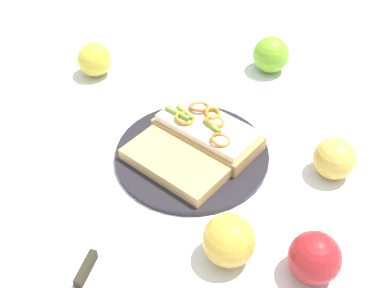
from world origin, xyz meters
TOP-DOWN VIEW (x-y plane):
  - ground_plane at (0.00, 0.00)m, footprint 2.00×2.00m
  - plate at (0.00, 0.00)m, footprint 0.26×0.26m
  - sandwich at (-0.02, 0.03)m, footprint 0.20×0.18m
  - bread_slice_side at (0.02, -0.04)m, footprint 0.20×0.17m
  - apple_0 at (-0.30, -0.12)m, footprint 0.08×0.08m
  - apple_1 at (0.10, 0.21)m, footprint 0.08×0.08m
  - apple_2 at (0.27, 0.09)m, footprint 0.10×0.10m
  - apple_3 at (-0.20, 0.23)m, footprint 0.10×0.10m
  - apple_4 at (0.21, -0.01)m, footprint 0.09×0.09m
  - knife at (0.19, -0.22)m, footprint 0.12×0.08m

SIDE VIEW (x-z plane):
  - ground_plane at x=0.00m, z-range 0.00..0.00m
  - plate at x=0.00m, z-range 0.00..0.01m
  - knife at x=0.19m, z-range 0.00..0.01m
  - bread_slice_side at x=0.02m, z-range 0.01..0.03m
  - sandwich at x=-0.02m, z-range 0.00..0.06m
  - apple_1 at x=0.10m, z-range 0.00..0.07m
  - apple_0 at x=-0.30m, z-range 0.00..0.07m
  - apple_2 at x=0.27m, z-range 0.00..0.07m
  - apple_3 at x=-0.20m, z-range 0.00..0.08m
  - apple_4 at x=0.21m, z-range 0.00..0.08m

